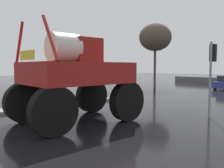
# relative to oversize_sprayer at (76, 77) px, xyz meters

# --- Properties ---
(ground_plane) EXTENTS (120.00, 120.00, 0.00)m
(ground_plane) POSITION_rel_oversize_sprayer_xyz_m (-0.47, 11.83, -2.05)
(ground_plane) COLOR black
(median_island) EXTENTS (1.22, 10.52, 0.15)m
(median_island) POSITION_rel_oversize_sprayer_xyz_m (-4.49, 0.56, -1.97)
(median_island) COLOR gray
(median_island) RESTS_ON ground
(oversize_sprayer) EXTENTS (3.95, 5.62, 4.43)m
(oversize_sprayer) POSITION_rel_oversize_sprayer_xyz_m (0.00, 0.00, 0.00)
(oversize_sprayer) COLOR black
(oversize_sprayer) RESTS_ON ground
(traffic_signal_near_left) EXTENTS (0.24, 0.54, 3.24)m
(traffic_signal_near_left) POSITION_rel_oversize_sprayer_xyz_m (-5.38, 5.29, 0.31)
(traffic_signal_near_left) COLOR gray
(traffic_signal_near_left) RESTS_ON ground
(traffic_signal_near_right) EXTENTS (0.24, 0.54, 3.69)m
(traffic_signal_near_right) POSITION_rel_oversize_sprayer_xyz_m (3.81, 5.28, 0.64)
(traffic_signal_near_right) COLOR gray
(traffic_signal_near_right) RESTS_ON ground
(bare_tree_left) EXTENTS (3.83, 3.83, 7.64)m
(bare_tree_left) POSITION_rel_oversize_sprayer_xyz_m (-8.16, 16.92, 3.94)
(bare_tree_left) COLOR #473828
(bare_tree_left) RESTS_ON ground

